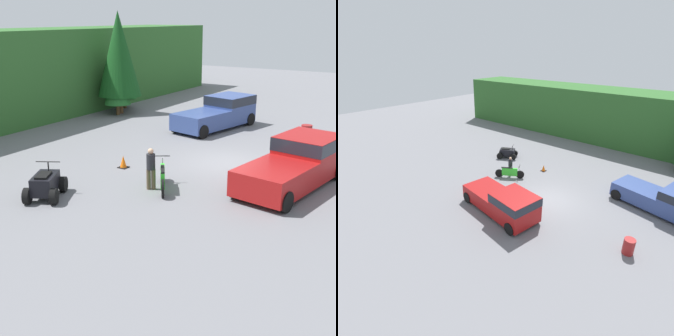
% 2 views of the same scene
% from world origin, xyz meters
% --- Properties ---
extents(ground_plane, '(80.00, 80.00, 0.00)m').
position_xyz_m(ground_plane, '(0.00, 0.00, 0.00)').
color(ground_plane, slate).
extents(tree_left, '(1.81, 1.81, 4.12)m').
position_xyz_m(tree_left, '(6.26, 11.17, 2.43)').
color(tree_left, brown).
rests_on(tree_left, ground_plane).
extents(tree_mid_left, '(3.01, 3.01, 6.83)m').
position_xyz_m(tree_mid_left, '(6.82, 11.38, 4.02)').
color(tree_mid_left, brown).
rests_on(tree_mid_left, ground_plane).
extents(tree_mid_right, '(1.79, 1.79, 4.07)m').
position_xyz_m(tree_mid_right, '(8.53, 12.28, 2.39)').
color(tree_mid_right, brown).
rests_on(tree_mid_right, ground_plane).
extents(pickup_truck_red, '(5.78, 3.07, 1.85)m').
position_xyz_m(pickup_truck_red, '(-1.21, -3.48, 0.97)').
color(pickup_truck_red, maroon).
rests_on(pickup_truck_red, ground_plane).
extents(pickup_truck_second, '(5.92, 3.30, 1.85)m').
position_xyz_m(pickup_truck_second, '(6.44, 3.56, 0.97)').
color(pickup_truck_second, '#334784').
rests_on(pickup_truck_second, ground_plane).
extents(dirt_bike, '(2.08, 1.39, 1.13)m').
position_xyz_m(dirt_bike, '(-4.42, 0.77, 0.47)').
color(dirt_bike, black).
rests_on(dirt_bike, ground_plane).
extents(quad_atv, '(2.23, 1.96, 1.25)m').
position_xyz_m(quad_atv, '(-7.46, 3.97, 0.49)').
color(quad_atv, black).
rests_on(quad_atv, ground_plane).
extents(rider_person, '(0.47, 0.47, 1.65)m').
position_xyz_m(rider_person, '(-4.66, 1.14, 0.90)').
color(rider_person, brown).
rests_on(rider_person, ground_plane).
extents(traffic_cone, '(0.42, 0.42, 0.55)m').
position_xyz_m(traffic_cone, '(-3.04, 3.71, 0.25)').
color(traffic_cone, black).
rests_on(traffic_cone, ground_plane).
extents(steel_barrel, '(0.58, 0.58, 0.88)m').
position_xyz_m(steel_barrel, '(5.94, -1.85, 0.44)').
color(steel_barrel, maroon).
rests_on(steel_barrel, ground_plane).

